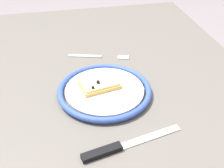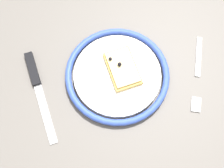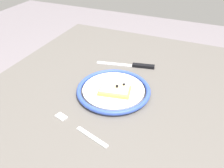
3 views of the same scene
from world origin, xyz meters
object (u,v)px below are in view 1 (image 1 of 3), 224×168
dining_table (104,102)px  fork (99,57)px  pizza_slice_near (100,84)px  knife (116,148)px  plate (104,91)px

dining_table → fork: (-0.14, 0.01, 0.08)m
pizza_slice_near → knife: size_ratio=0.49×
dining_table → fork: fork is taller
pizza_slice_near → knife: bearing=-0.6°
fork → plate: bearing=-5.7°
dining_table → pizza_slice_near: bearing=-23.9°
dining_table → knife: 0.27m
plate → knife: plate is taller
dining_table → fork: bearing=175.3°
pizza_slice_near → knife: 0.21m
plate → fork: bearing=174.3°
dining_table → plate: bearing=-8.3°
dining_table → pizza_slice_near: 0.11m
plate → pizza_slice_near: 0.02m
pizza_slice_near → fork: 0.19m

